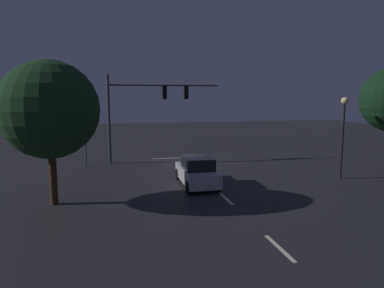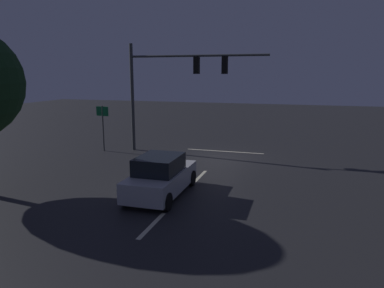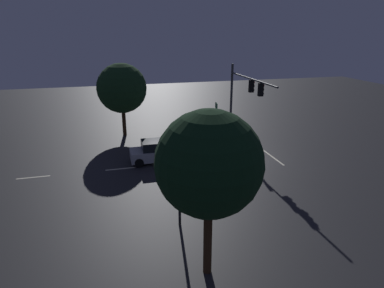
% 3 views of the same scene
% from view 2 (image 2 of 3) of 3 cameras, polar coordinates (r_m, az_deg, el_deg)
% --- Properties ---
extents(ground_plane, '(80.00, 80.00, 0.00)m').
position_cam_2_polar(ground_plane, '(21.46, 4.11, -2.30)').
color(ground_plane, '#232326').
extents(traffic_signal_assembly, '(8.72, 0.47, 6.82)m').
position_cam_2_polar(traffic_signal_assembly, '(22.57, -3.04, 10.43)').
color(traffic_signal_assembly, '#383A3D').
rests_on(traffic_signal_assembly, ground_plane).
extents(lane_dash_far, '(0.16, 2.20, 0.01)m').
position_cam_2_polar(lane_dash_far, '(17.70, 1.26, -5.18)').
color(lane_dash_far, beige).
rests_on(lane_dash_far, ground_plane).
extents(lane_dash_mid, '(0.16, 2.20, 0.01)m').
position_cam_2_polar(lane_dash_mid, '(12.36, -6.37, -12.67)').
color(lane_dash_mid, beige).
rests_on(lane_dash_mid, ground_plane).
extents(stop_bar, '(5.00, 0.16, 0.01)m').
position_cam_2_polar(stop_bar, '(23.42, 5.22, -1.16)').
color(stop_bar, beige).
rests_on(stop_bar, ground_plane).
extents(car_approaching, '(1.91, 4.37, 1.70)m').
position_cam_2_polar(car_approaching, '(14.94, -4.96, -5.15)').
color(car_approaching, '#B7B7BC').
rests_on(car_approaching, ground_plane).
extents(route_sign, '(0.90, 0.17, 2.94)m').
position_cam_2_polar(route_sign, '(23.86, -13.98, 3.93)').
color(route_sign, '#383A3D').
rests_on(route_sign, ground_plane).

